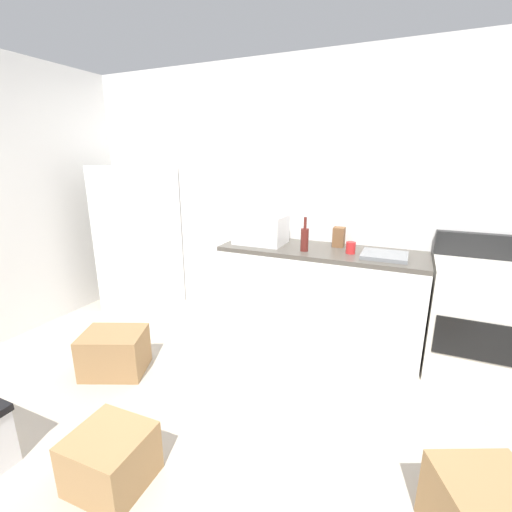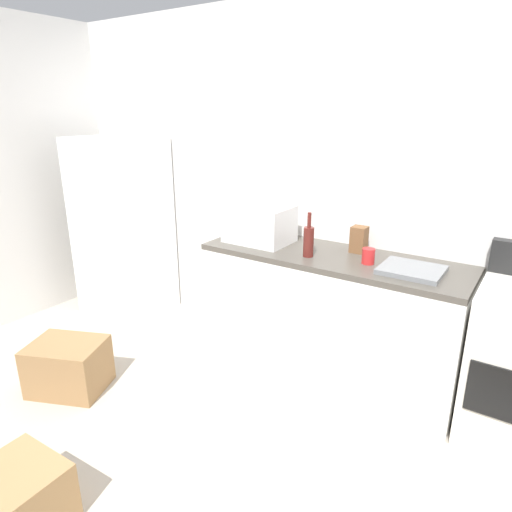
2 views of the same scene
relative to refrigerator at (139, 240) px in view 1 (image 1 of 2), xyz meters
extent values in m
plane|color=#B2A899|center=(1.75, -1.15, -0.81)|extent=(6.00, 6.00, 0.00)
cube|color=silver|center=(1.75, 0.40, 0.49)|extent=(5.00, 0.10, 2.60)
cube|color=white|center=(2.05, 0.05, -0.38)|extent=(1.80, 0.60, 0.86)
cube|color=#4C473F|center=(2.05, 0.05, 0.07)|extent=(1.80, 0.60, 0.04)
cube|color=white|center=(0.00, 0.00, 0.00)|extent=(0.68, 0.66, 1.61)
cube|color=silver|center=(3.27, 0.05, -0.36)|extent=(0.60, 0.60, 0.90)
cube|color=black|center=(3.27, -0.25, -0.39)|extent=(0.52, 0.02, 0.30)
cube|color=black|center=(3.27, 0.31, 0.19)|extent=(0.60, 0.08, 0.20)
cube|color=white|center=(1.47, 0.04, 0.23)|extent=(0.46, 0.34, 0.27)
cube|color=slate|center=(2.59, 0.00, 0.11)|extent=(0.36, 0.32, 0.03)
cylinder|color=#591E19|center=(1.93, -0.07, 0.19)|extent=(0.07, 0.07, 0.20)
cylinder|color=#591E19|center=(1.93, -0.07, 0.34)|extent=(0.03, 0.03, 0.10)
cylinder|color=red|center=(2.32, 0.01, 0.14)|extent=(0.08, 0.08, 0.10)
cube|color=brown|center=(2.17, 0.20, 0.18)|extent=(0.10, 0.10, 0.18)
cube|color=olive|center=(0.68, -1.13, -0.63)|extent=(0.58, 0.53, 0.35)
cube|color=#A37A4C|center=(1.44, -1.91, -0.65)|extent=(0.40, 0.38, 0.31)
camera|label=1|loc=(2.75, -2.96, 0.88)|focal=24.58mm
camera|label=2|loc=(3.21, -2.62, 1.03)|focal=31.31mm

